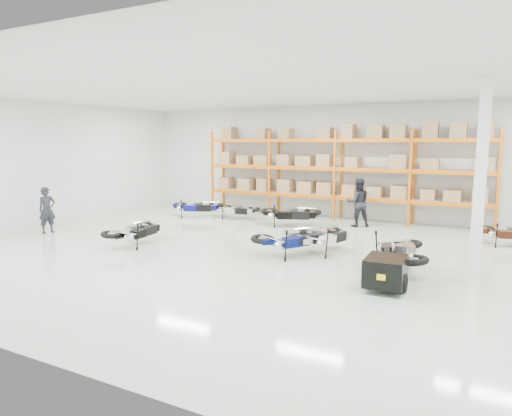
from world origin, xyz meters
The scene contains 14 objects.
room centered at (0.00, 0.00, 2.25)m, with size 18.00×18.00×18.00m.
pallet_rack centered at (0.00, 6.45, 2.26)m, with size 11.28×0.98×3.62m.
structural_column centered at (5.20, 0.50, 2.25)m, with size 0.25×0.25×4.50m, color white.
moto_blue_centre centered at (0.71, 0.25, 0.58)m, with size 0.84×1.90×1.16m, color #070F4E, non-canonical shape.
moto_silver_left centered at (1.36, 0.93, 0.56)m, with size 0.82×1.85×1.13m, color silver, non-canonical shape.
moto_black_far_left centered at (-3.88, -0.85, 0.55)m, with size 0.80×1.79×1.09m, color black, non-canonical shape.
moto_touring_right centered at (3.61, 0.00, 0.60)m, with size 0.87×1.96×1.20m, color black, non-canonical shape.
trailer centered at (3.61, -1.60, 0.41)m, with size 0.88×1.66×0.69m.
moto_back_a centered at (-5.24, 4.25, 0.55)m, with size 0.80×1.80×1.10m, color navy, non-canonical shape.
moto_back_b centered at (-3.55, 4.63, 0.48)m, with size 0.70×1.57×0.96m, color #B6BDC1, non-canonical shape.
moto_back_c centered at (-1.05, 4.21, 0.59)m, with size 0.85×1.92×1.18m, color black, non-canonical shape.
moto_back_d centered at (6.04, 4.30, 0.51)m, with size 0.74×1.67×1.02m, color #3A130B, non-canonical shape.
person_left centered at (-7.80, -0.79, 0.78)m, with size 0.57×0.37×1.56m, color #212029.
person_back centered at (1.16, 5.25, 0.88)m, with size 0.85×0.67×1.76m, color black.
Camera 1 is at (5.49, -10.94, 3.07)m, focal length 32.00 mm.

